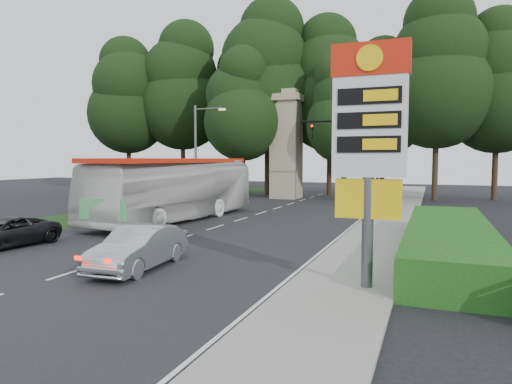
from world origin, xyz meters
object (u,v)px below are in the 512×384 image
at_px(traffic_signal_mast, 360,146).
at_px(monument, 286,144).
at_px(suv_charcoal, 3,233).
at_px(sedan_silver, 139,248).
at_px(transit_bus, 176,190).
at_px(gas_station_pylon, 369,132).
at_px(streetlight_signs, 198,150).

distance_m(traffic_signal_mast, monument, 9.76).
distance_m(monument, suv_charcoal, 27.79).
xyz_separation_m(traffic_signal_mast, sedan_silver, (-3.96, -22.21, -3.95)).
height_order(traffic_signal_mast, transit_bus, traffic_signal_mast).
bearing_deg(traffic_signal_mast, suv_charcoal, -118.44).
xyz_separation_m(gas_station_pylon, sedan_silver, (-7.48, -0.21, -3.73)).
bearing_deg(suv_charcoal, streetlight_signs, 99.42).
height_order(streetlight_signs, sedan_silver, streetlight_signs).
height_order(gas_station_pylon, sedan_silver, gas_station_pylon).
height_order(gas_station_pylon, transit_bus, gas_station_pylon).
relative_size(gas_station_pylon, streetlight_signs, 0.86).
distance_m(traffic_signal_mast, suv_charcoal, 24.41).
distance_m(gas_station_pylon, streetlight_signs, 25.74).
distance_m(gas_station_pylon, monument, 30.17).
xyz_separation_m(streetlight_signs, suv_charcoal, (1.20, -19.18, -3.81)).
bearing_deg(suv_charcoal, monument, 87.90).
height_order(monument, transit_bus, monument).
bearing_deg(sedan_silver, gas_station_pylon, -2.79).
height_order(monument, sedan_silver, monument).
bearing_deg(suv_charcoal, sedan_silver, -2.13).
relative_size(transit_bus, suv_charcoal, 2.95).
relative_size(transit_bus, sedan_silver, 3.06).
xyz_separation_m(transit_bus, suv_charcoal, (-2.28, -9.96, -1.24)).
bearing_deg(transit_bus, traffic_signal_mast, 55.26).
distance_m(streetlight_signs, suv_charcoal, 19.59).
bearing_deg(traffic_signal_mast, transit_bus, -129.34).
bearing_deg(sedan_silver, monument, 93.12).
height_order(gas_station_pylon, monument, monument).
xyz_separation_m(monument, sedan_silver, (3.72, -28.22, -4.38)).
bearing_deg(monument, traffic_signal_mast, -38.00).
distance_m(traffic_signal_mast, transit_bus, 14.75).
bearing_deg(streetlight_signs, monument, 58.03).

